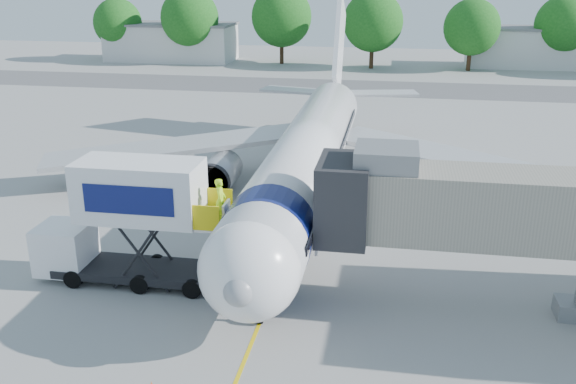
# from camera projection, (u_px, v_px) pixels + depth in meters

# --- Properties ---
(ground) EXTENTS (160.00, 160.00, 0.00)m
(ground) POSITION_uv_depth(u_px,v_px,m) (298.00, 229.00, 33.74)
(ground) COLOR #9A9A98
(ground) RESTS_ON ground
(guidance_line) EXTENTS (0.15, 70.00, 0.01)m
(guidance_line) POSITION_uv_depth(u_px,v_px,m) (298.00, 229.00, 33.74)
(guidance_line) COLOR yellow
(guidance_line) RESTS_ON ground
(taxiway_strip) EXTENTS (120.00, 10.00, 0.01)m
(taxiway_strip) POSITION_uv_depth(u_px,v_px,m) (355.00, 88.00, 72.76)
(taxiway_strip) COLOR #59595B
(taxiway_strip) RESTS_ON ground
(aircraft) EXTENTS (34.17, 37.73, 11.35)m
(aircraft) POSITION_uv_depth(u_px,v_px,m) (309.00, 154.00, 36.59)
(aircraft) COLOR white
(aircraft) RESTS_ON ground
(jet_bridge) EXTENTS (13.90, 3.20, 6.60)m
(jet_bridge) POSITION_uv_depth(u_px,v_px,m) (476.00, 208.00, 24.52)
(jet_bridge) COLOR gray
(jet_bridge) RESTS_ON ground
(catering_hiloader) EXTENTS (8.55, 2.44, 5.50)m
(catering_hiloader) POSITION_uv_depth(u_px,v_px,m) (128.00, 222.00, 27.31)
(catering_hiloader) COLOR black
(catering_hiloader) RESTS_ON ground
(outbuilding_left) EXTENTS (18.40, 8.40, 5.30)m
(outbuilding_left) POSITION_uv_depth(u_px,v_px,m) (171.00, 42.00, 93.06)
(outbuilding_left) COLOR silver
(outbuilding_left) RESTS_ON ground
(outbuilding_right) EXTENTS (16.40, 7.40, 5.30)m
(outbuilding_right) POSITION_uv_depth(u_px,v_px,m) (528.00, 47.00, 86.96)
(outbuilding_right) COLOR silver
(outbuilding_right) RESTS_ON ground
(tree_a) EXTENTS (6.89, 6.89, 8.78)m
(tree_a) POSITION_uv_depth(u_px,v_px,m) (118.00, 23.00, 91.92)
(tree_a) COLOR #382314
(tree_a) RESTS_ON ground
(tree_b) EXTENTS (8.04, 8.04, 10.25)m
(tree_b) POSITION_uv_depth(u_px,v_px,m) (190.00, 18.00, 89.02)
(tree_b) COLOR #382314
(tree_b) RESTS_ON ground
(tree_c) EXTENTS (8.31, 8.31, 10.59)m
(tree_c) POSITION_uv_depth(u_px,v_px,m) (282.00, 17.00, 88.49)
(tree_c) COLOR #382314
(tree_c) RESTS_ON ground
(tree_d) EXTENTS (7.91, 7.91, 10.08)m
(tree_d) POSITION_uv_depth(u_px,v_px,m) (373.00, 22.00, 84.36)
(tree_d) COLOR #382314
(tree_d) RESTS_ON ground
(tree_e) EXTENTS (7.22, 7.22, 9.20)m
(tree_e) POSITION_uv_depth(u_px,v_px,m) (472.00, 27.00, 82.67)
(tree_e) COLOR #382314
(tree_e) RESTS_ON ground
(tree_f) EXTENTS (7.50, 7.50, 9.57)m
(tree_f) POSITION_uv_depth(u_px,v_px,m) (564.00, 25.00, 83.76)
(tree_f) COLOR #382314
(tree_f) RESTS_ON ground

